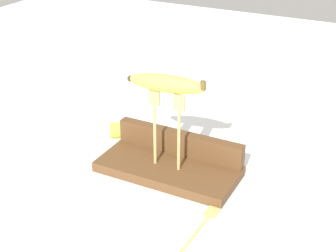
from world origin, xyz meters
TOP-DOWN VIEW (x-y plane):
  - ground_plane at (0.00, 0.00)m, footprint 3.00×3.00m
  - wooden_board at (0.00, 0.00)m, footprint 0.32×0.15m
  - board_backstop at (0.00, 0.06)m, footprint 0.32×0.03m
  - fork_stand_center at (0.00, -0.01)m, footprint 0.09×0.01m
  - banana_raised_center at (-0.00, -0.01)m, footprint 0.18×0.06m
  - fork_fallen_near at (0.15, -0.13)m, footprint 0.03×0.16m
  - banana_chunk_near at (-0.20, 0.10)m, footprint 0.06×0.06m

SIDE VIEW (x-z plane):
  - ground_plane at x=0.00m, z-range 0.00..0.00m
  - fork_fallen_near at x=0.15m, z-range 0.00..0.01m
  - wooden_board at x=0.00m, z-range 0.00..0.02m
  - banana_chunk_near at x=-0.20m, z-range 0.00..0.04m
  - board_backstop at x=0.00m, z-range 0.02..0.08m
  - fork_stand_center at x=0.00m, z-range 0.04..0.23m
  - banana_raised_center at x=0.00m, z-range 0.21..0.25m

